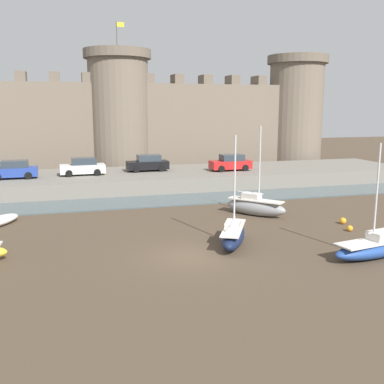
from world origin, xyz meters
The scene contains 13 objects.
ground_plane centered at (0.00, 0.00, 0.00)m, with size 160.00×160.00×0.00m, color #4C3D2D.
water_channel centered at (0.00, 14.18, 0.05)m, with size 80.00×4.50×0.10m, color #47565B.
quay_road centered at (0.00, 21.43, 0.71)m, with size 57.21×10.00×1.43m, color slate.
castle centered at (0.00, 31.14, 6.41)m, with size 52.80×7.59×17.07m.
sailboat_near_channel_right centered at (6.91, 7.50, 0.68)m, with size 3.93×4.24×6.43m.
sailboat_foreground_right centered at (9.31, -2.73, 0.55)m, with size 5.65×2.42×5.97m.
sailboat_near_channel_left centered at (2.80, 1.14, 0.63)m, with size 3.12×4.52×6.21m.
mooring_buoy_off_centre centered at (11.59, 3.63, 0.22)m, with size 0.44×0.44×0.44m, color orange.
mooring_buoy_near_channel centered at (10.95, 1.94, 0.19)m, with size 0.38×0.38×0.38m, color orange.
car_quay_west centered at (9.81, 20.40, 2.21)m, with size 4.14×1.96×1.62m.
car_quay_east centered at (-10.67, 20.73, 2.21)m, with size 4.14×1.96×1.62m.
car_quay_centre_east centered at (-4.65, 21.21, 2.21)m, with size 4.14×1.96×1.62m.
car_quay_centre_west centered at (1.70, 22.27, 2.21)m, with size 4.14×1.96×1.62m.
Camera 1 is at (-6.01, -21.75, 7.72)m, focal length 42.00 mm.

